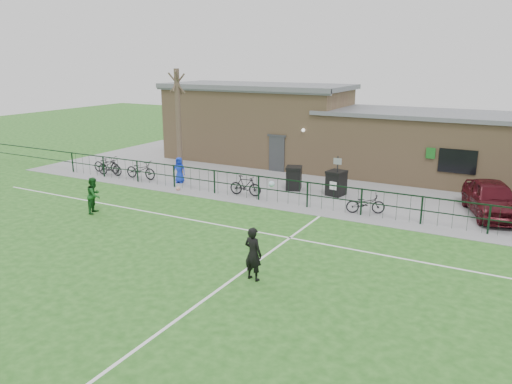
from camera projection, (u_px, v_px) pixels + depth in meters
The scene contains 21 objects.
ground at pixel (183, 265), 16.31m from camera, with size 90.00×90.00×0.00m, color #21581A.
paving_strip at pixel (329, 180), 27.75m from camera, with size 34.00×13.00×0.02m, color gray.
pitch_line_touch at pixel (285, 205), 22.92m from camera, with size 28.00×0.10×0.01m, color white.
pitch_line_mid at pixel (244, 229), 19.70m from camera, with size 28.00×0.10×0.01m, color white.
pitch_line_perp at pixel (235, 277), 15.38m from camera, with size 0.10×16.00×0.01m, color white.
perimeter_fence at pixel (287, 192), 22.93m from camera, with size 28.00×0.10×1.20m, color black.
bare_tree at pixel (178, 123), 28.13m from camera, with size 0.30×0.30×6.00m, color #4C3B2E.
wheelie_bin_left at pixel (294, 179), 25.51m from camera, with size 0.74×0.84×1.11m, color black.
wheelie_bin_right at pixel (336, 184), 24.44m from camera, with size 0.75×0.86×1.14m, color black.
sign_post at pixel (337, 177), 24.04m from camera, with size 0.06×0.06×2.00m, color black.
car_maroon at pixel (492, 198), 21.20m from camera, with size 1.79×4.44×1.51m, color #440C13.
bicycle_a at pixel (107, 164), 29.27m from camera, with size 0.65×1.86×0.98m, color black.
bicycle_b at pixel (110, 167), 28.59m from camera, with size 0.46×1.62×0.97m, color black.
bicycle_c at pixel (141, 170), 27.78m from camera, with size 0.68×1.95×1.02m, color black.
bicycle_d at pixel (245, 186), 24.40m from camera, with size 0.46×1.64×0.99m, color black.
bicycle_e at pixel (366, 203), 21.60m from camera, with size 0.58×1.67×0.88m, color black.
spectator_child at pixel (179, 170), 26.86m from camera, with size 0.68×0.44×1.39m, color #1634CF.
goalkeeper_kick at pixel (254, 252), 15.11m from camera, with size 1.29×3.23×2.39m.
outfield_player at pixel (94, 195), 21.65m from camera, with size 0.77×0.60×1.58m, color #17511C.
ball_ground at pixel (178, 188), 25.47m from camera, with size 0.21×0.21×0.21m, color silver.
clubhouse at pixel (334, 132), 30.12m from camera, with size 24.25×5.40×4.96m.
Camera 1 is at (9.36, -12.12, 6.56)m, focal length 35.00 mm.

